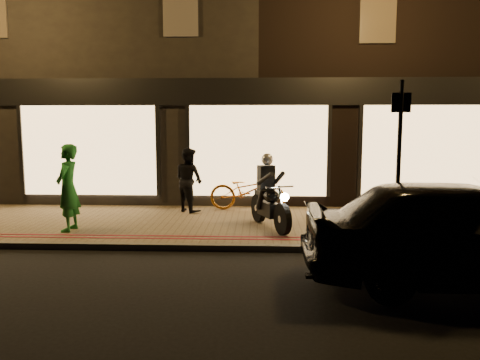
# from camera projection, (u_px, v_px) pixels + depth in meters

# --- Properties ---
(ground) EXTENTS (90.00, 90.00, 0.00)m
(ground) POSITION_uv_depth(u_px,v_px,m) (257.00, 252.00, 8.58)
(ground) COLOR black
(ground) RESTS_ON ground
(sidewalk) EXTENTS (50.00, 4.00, 0.12)m
(sidewalk) POSITION_uv_depth(u_px,v_px,m) (257.00, 225.00, 10.56)
(sidewalk) COLOR #726246
(sidewalk) RESTS_ON ground
(kerb_stone) EXTENTS (50.00, 0.14, 0.12)m
(kerb_stone) POSITION_uv_depth(u_px,v_px,m) (257.00, 248.00, 8.62)
(kerb_stone) COLOR #59544C
(kerb_stone) RESTS_ON ground
(red_kerb_lines) EXTENTS (50.00, 0.26, 0.01)m
(red_kerb_lines) POSITION_uv_depth(u_px,v_px,m) (257.00, 238.00, 9.11)
(red_kerb_lines) COLOR maroon
(red_kerb_lines) RESTS_ON sidewalk
(building_row) EXTENTS (48.00, 10.11, 8.50)m
(building_row) POSITION_uv_depth(u_px,v_px,m) (259.00, 70.00, 16.96)
(building_row) COLOR black
(building_row) RESTS_ON ground
(motorcycle) EXTENTS (0.89, 1.84, 1.59)m
(motorcycle) POSITION_uv_depth(u_px,v_px,m) (269.00, 199.00, 9.97)
(motorcycle) COLOR black
(motorcycle) RESTS_ON sidewalk
(sign_post) EXTENTS (0.35, 0.08, 3.00)m
(sign_post) POSITION_uv_depth(u_px,v_px,m) (399.00, 154.00, 8.50)
(sign_post) COLOR black
(sign_post) RESTS_ON sidewalk
(bicycle_gold) EXTENTS (1.99, 0.87, 1.02)m
(bicycle_gold) POSITION_uv_depth(u_px,v_px,m) (247.00, 191.00, 11.92)
(bicycle_gold) COLOR #C37422
(bicycle_gold) RESTS_ON sidewalk
(person_green) EXTENTS (0.44, 0.67, 1.81)m
(person_green) POSITION_uv_depth(u_px,v_px,m) (68.00, 188.00, 9.64)
(person_green) COLOR #1E742B
(person_green) RESTS_ON sidewalk
(person_dark) EXTENTS (0.99, 0.98, 1.61)m
(person_dark) POSITION_uv_depth(u_px,v_px,m) (189.00, 180.00, 11.74)
(person_dark) COLOR black
(person_dark) RESTS_ON sidewalk
(parked_car) EXTENTS (4.71, 1.95, 1.60)m
(parked_car) POSITION_uv_depth(u_px,v_px,m) (465.00, 231.00, 6.78)
(parked_car) COLOR black
(parked_car) RESTS_ON ground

